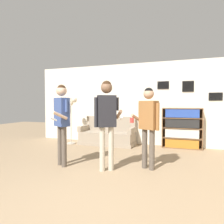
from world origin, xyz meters
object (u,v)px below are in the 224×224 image
object	(u,v)px
floor_lamp	(71,108)
person_player_foreground_left	(62,116)
couch	(108,135)
person_player_foreground_center	(107,115)
person_watcher_holding_cup	(148,119)
bookshelf	(182,128)

from	to	relation	value
floor_lamp	person_player_foreground_left	distance (m)	2.41
couch	person_player_foreground_center	distance (m)	2.77
couch	person_player_foreground_center	xyz separation A→B (m)	(0.91, -2.48, 0.83)
floor_lamp	person_player_foreground_center	distance (m)	3.00
person_player_foreground_center	person_watcher_holding_cup	distance (m)	0.87
floor_lamp	person_player_foreground_center	world-z (taller)	person_player_foreground_center
person_player_foreground_left	person_watcher_holding_cup	world-z (taller)	person_player_foreground_left
bookshelf	floor_lamp	bearing A→B (deg)	-171.27
floor_lamp	person_player_foreground_left	bearing A→B (deg)	-63.47
person_player_foreground_left	person_watcher_holding_cup	xyz separation A→B (m)	(1.80, 0.41, -0.06)
floor_lamp	person_watcher_holding_cup	bearing A→B (deg)	-31.29
person_player_foreground_center	person_watcher_holding_cup	bearing A→B (deg)	26.57
person_player_foreground_center	bookshelf	bearing A→B (deg)	62.09
bookshelf	person_player_foreground_left	bearing A→B (deg)	-132.24
person_player_foreground_left	floor_lamp	bearing A→B (deg)	116.53
couch	person_player_foreground_center	size ratio (longest dim) A/B	1.01
bookshelf	person_watcher_holding_cup	bearing A→B (deg)	-105.78
bookshelf	floor_lamp	world-z (taller)	floor_lamp
couch	floor_lamp	distance (m)	1.53
bookshelf	person_player_foreground_left	size ratio (longest dim) A/B	0.69
person_player_foreground_left	person_watcher_holding_cup	size ratio (longest dim) A/B	1.05
person_player_foreground_left	person_watcher_holding_cup	distance (m)	1.85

